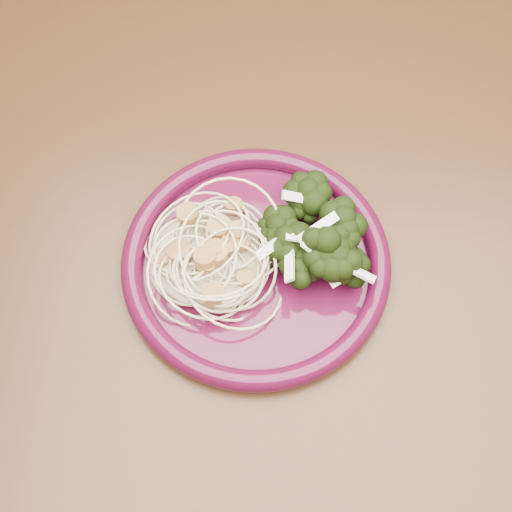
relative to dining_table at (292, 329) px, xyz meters
name	(u,v)px	position (x,y,z in m)	size (l,w,h in m)	color
dining_table	(292,329)	(0.00, 0.00, 0.00)	(1.20, 0.80, 0.75)	#472814
dinner_plate	(256,262)	(-0.04, 0.02, 0.11)	(0.24, 0.24, 0.02)	#450B24
spaghetti_pile	(210,255)	(-0.08, 0.02, 0.12)	(0.11, 0.10, 0.02)	beige
scallop_cluster	(208,239)	(-0.08, 0.02, 0.15)	(0.10, 0.10, 0.03)	#AE7A3B
broccoli_pile	(313,254)	(0.01, 0.02, 0.13)	(0.08, 0.13, 0.05)	black
onion_garnish	(316,238)	(0.01, 0.02, 0.16)	(0.06, 0.08, 0.04)	white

